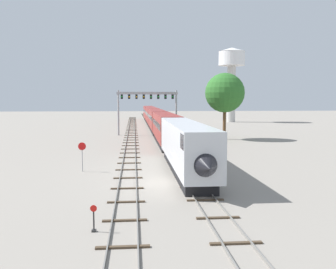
{
  "coord_description": "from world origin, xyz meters",
  "views": [
    {
      "loc": [
        -2.91,
        -31.52,
        7.04
      ],
      "look_at": [
        1.0,
        12.0,
        3.0
      ],
      "focal_mm": 40.44,
      "sensor_mm": 36.0,
      "label": 1
    }
  ],
  "objects_px": {
    "passenger_train": "(157,120)",
    "signal_gantry": "(147,102)",
    "water_tower": "(232,66)",
    "trackside_tree_left": "(225,93)",
    "stop_sign": "(82,153)",
    "switch_stand": "(94,222)"
  },
  "relations": [
    {
      "from": "passenger_train",
      "to": "trackside_tree_left",
      "type": "distance_m",
      "value": 20.58
    },
    {
      "from": "passenger_train",
      "to": "stop_sign",
      "type": "relative_size",
      "value": 39.41
    },
    {
      "from": "passenger_train",
      "to": "signal_gantry",
      "type": "height_order",
      "value": "signal_gantry"
    },
    {
      "from": "passenger_train",
      "to": "water_tower",
      "type": "bearing_deg",
      "value": 53.87
    },
    {
      "from": "signal_gantry",
      "to": "stop_sign",
      "type": "relative_size",
      "value": 4.2
    },
    {
      "from": "signal_gantry",
      "to": "stop_sign",
      "type": "bearing_deg",
      "value": -101.54
    },
    {
      "from": "signal_gantry",
      "to": "passenger_train",
      "type": "bearing_deg",
      "value": 71.88
    },
    {
      "from": "water_tower",
      "to": "trackside_tree_left",
      "type": "distance_m",
      "value": 54.34
    },
    {
      "from": "passenger_train",
      "to": "water_tower",
      "type": "relative_size",
      "value": 4.9
    },
    {
      "from": "trackside_tree_left",
      "to": "passenger_train",
      "type": "bearing_deg",
      "value": 123.8
    },
    {
      "from": "signal_gantry",
      "to": "trackside_tree_left",
      "type": "height_order",
      "value": "trackside_tree_left"
    },
    {
      "from": "passenger_train",
      "to": "switch_stand",
      "type": "distance_m",
      "value": 62.58
    },
    {
      "from": "water_tower",
      "to": "trackside_tree_left",
      "type": "relative_size",
      "value": 1.98
    },
    {
      "from": "water_tower",
      "to": "switch_stand",
      "type": "height_order",
      "value": "water_tower"
    },
    {
      "from": "passenger_train",
      "to": "water_tower",
      "type": "xyz_separation_m",
      "value": [
        25.59,
        35.05,
        14.96
      ]
    },
    {
      "from": "passenger_train",
      "to": "switch_stand",
      "type": "bearing_deg",
      "value": -96.52
    },
    {
      "from": "water_tower",
      "to": "trackside_tree_left",
      "type": "height_order",
      "value": "water_tower"
    },
    {
      "from": "water_tower",
      "to": "stop_sign",
      "type": "relative_size",
      "value": 8.04
    },
    {
      "from": "signal_gantry",
      "to": "stop_sign",
      "type": "distance_m",
      "value": 39.03
    },
    {
      "from": "passenger_train",
      "to": "stop_sign",
      "type": "bearing_deg",
      "value": -102.57
    },
    {
      "from": "water_tower",
      "to": "switch_stand",
      "type": "bearing_deg",
      "value": -108.59
    },
    {
      "from": "signal_gantry",
      "to": "water_tower",
      "type": "xyz_separation_m",
      "value": [
        27.84,
        41.93,
        10.98
      ]
    }
  ]
}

